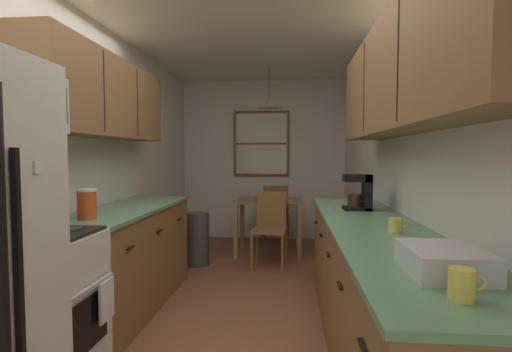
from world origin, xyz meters
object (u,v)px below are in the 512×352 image
at_px(trash_bin, 198,239).
at_px(mug_by_coffeemaker, 396,225).
at_px(dish_rack, 444,261).
at_px(storage_canister, 87,204).
at_px(dining_chair_far, 275,211).
at_px(microwave_over_range, 7,101).
at_px(stove_range, 34,313).
at_px(dining_chair_near, 270,225).
at_px(dining_table, 269,209).
at_px(mug_spare, 462,284).
at_px(coffee_maker, 361,191).

xyz_separation_m(trash_bin, mug_by_coffeemaker, (1.76, -2.28, 0.62)).
bearing_deg(dish_rack, storage_canister, 152.60).
bearing_deg(dining_chair_far, microwave_over_range, -109.33).
distance_m(stove_range, microwave_over_range, 1.19).
bearing_deg(dining_chair_near, trash_bin, -177.06).
height_order(storage_canister, mug_by_coffeemaker, storage_canister).
height_order(dining_table, dining_chair_near, dining_chair_near).
bearing_deg(storage_canister, dining_chair_near, 59.61).
bearing_deg(dining_chair_far, dish_rack, -78.94).
bearing_deg(mug_spare, dining_table, 101.96).
bearing_deg(dining_chair_far, storage_canister, -110.95).
xyz_separation_m(coffee_maker, mug_spare, (-0.04, -1.98, -0.10)).
xyz_separation_m(stove_range, storage_canister, (-0.01, 0.59, 0.54)).
bearing_deg(coffee_maker, dining_chair_far, 107.97).
height_order(storage_canister, mug_spare, storage_canister).
distance_m(dining_chair_near, storage_canister, 2.42).
xyz_separation_m(dining_chair_far, dish_rack, (0.82, -4.21, 0.45)).
bearing_deg(stove_range, dining_table, 70.33).
bearing_deg(microwave_over_range, dining_chair_near, 63.67).
height_order(coffee_maker, mug_spare, coffee_maker).
distance_m(trash_bin, mug_spare, 3.77).
distance_m(dining_chair_near, trash_bin, 0.91).
height_order(microwave_over_range, coffee_maker, microwave_over_range).
bearing_deg(dish_rack, dining_chair_far, 101.06).
height_order(mug_by_coffeemaker, dish_rack, dish_rack).
height_order(dining_table, mug_by_coffeemaker, mug_by_coffeemaker).
bearing_deg(dining_table, mug_by_coffeemaker, -72.49).
xyz_separation_m(stove_range, dining_chair_far, (1.20, 3.75, 0.03)).
bearing_deg(dining_chair_far, dining_chair_near, -90.65).
distance_m(microwave_over_range, dining_chair_far, 4.14).
bearing_deg(dish_rack, mug_spare, -100.60).
relative_size(storage_canister, dish_rack, 0.63).
bearing_deg(trash_bin, dining_chair_near, 2.94).
distance_m(microwave_over_range, mug_spare, 2.32).
bearing_deg(mug_spare, dining_chair_far, 99.75).
xyz_separation_m(coffee_maker, dish_rack, (0.01, -1.70, -0.11)).
bearing_deg(stove_range, dining_chair_near, 65.69).
height_order(trash_bin, mug_by_coffeemaker, mug_by_coffeemaker).
xyz_separation_m(dining_chair_near, mug_spare, (0.78, -3.37, 0.45)).
bearing_deg(trash_bin, storage_canister, -98.57).
relative_size(trash_bin, storage_canister, 2.99).
xyz_separation_m(dining_table, trash_bin, (-0.85, -0.60, -0.30)).
bearing_deg(dish_rack, trash_bin, 119.61).
distance_m(dining_chair_near, mug_spare, 3.49).
distance_m(dining_chair_far, trash_bin, 1.49).
xyz_separation_m(stove_range, mug_by_coffeemaker, (2.05, 0.31, 0.47)).
xyz_separation_m(dining_table, storage_canister, (-1.15, -2.60, 0.39)).
distance_m(stove_range, mug_by_coffeemaker, 2.13).
xyz_separation_m(microwave_over_range, dining_chair_near, (1.30, 2.63, -1.15)).
distance_m(dining_chair_far, storage_canister, 3.42).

